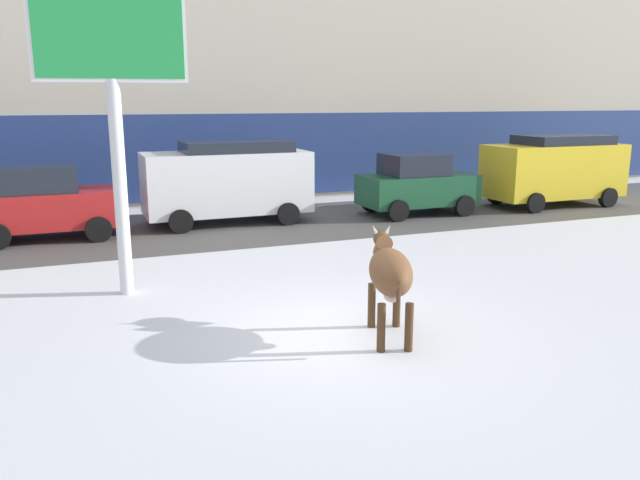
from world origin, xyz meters
name	(u,v)px	position (x,y,z in m)	size (l,w,h in m)	color
ground_plane	(338,333)	(0.00, 0.00, 0.00)	(120.00, 120.00, 0.00)	white
road_strip	(216,227)	(0.00, 8.63, 0.00)	(60.00, 5.60, 0.01)	#514F4C
building_facade	(168,12)	(0.00, 15.51, 6.48)	(44.00, 6.10, 13.00)	#BCB29E
cow_brown	(390,272)	(0.65, -0.40, 0.99)	(1.01, 1.93, 1.54)	brown
billboard	(110,47)	(-2.80, 3.24, 4.31)	(2.53, 0.51, 5.56)	silver
car_red_hatchback	(46,203)	(-4.26, 8.73, 0.93)	(3.51, 1.94, 1.86)	red
car_white_van	(228,180)	(0.49, 9.16, 1.24)	(4.62, 2.15, 2.32)	white
car_darkgreen_hatchback	(417,184)	(6.18, 8.39, 0.93)	(3.51, 1.94, 1.86)	#194C2D
car_yellow_van	(554,168)	(11.24, 8.18, 1.24)	(4.62, 2.15, 2.32)	gold
pedestrian_near_billboard	(297,179)	(3.34, 11.35, 0.88)	(0.36, 0.24, 1.73)	#282833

